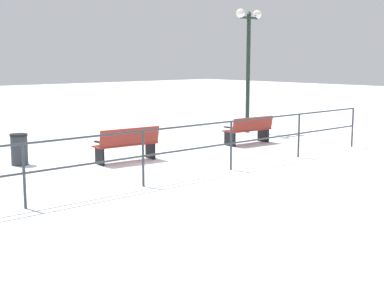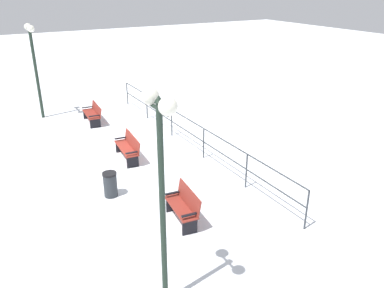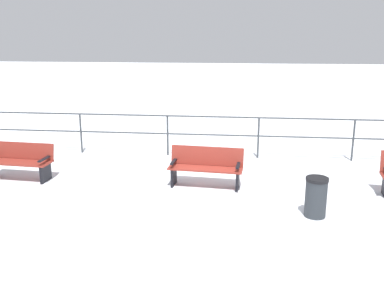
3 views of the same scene
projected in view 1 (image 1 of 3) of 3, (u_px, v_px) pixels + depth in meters
The scene contains 6 objects.
ground_plane at pixel (125, 161), 13.85m from camera, with size 80.00×80.00×0.00m, color white.
bench_nearest at pixel (249, 130), 16.58m from camera, with size 0.68×1.63×0.85m.
bench_second at pixel (127, 144), 13.68m from camera, with size 0.66×1.70×0.88m.
lamppost_near at pixel (248, 47), 18.84m from camera, with size 0.30×1.14×4.26m.
waterfront_railing at pixel (190, 142), 11.86m from camera, with size 0.05×12.75×1.16m.
trash_bin at pixel (19, 149), 13.32m from camera, with size 0.42×0.42×0.77m.
Camera 1 is at (-11.36, 7.70, 2.59)m, focal length 50.98 mm.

